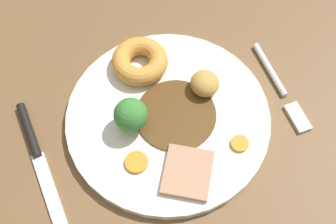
{
  "coord_description": "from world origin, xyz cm",
  "views": [
    {
      "loc": [
        12.22,
        28.1,
        58.02
      ],
      "look_at": [
        1.75,
        2.01,
        6.0
      ],
      "focal_mm": 47.26,
      "sensor_mm": 36.0,
      "label": 1
    }
  ],
  "objects_px": {
    "yorkshire_pudding": "(140,61)",
    "roast_potato_left": "(206,86)",
    "carrot_coin_front": "(240,144)",
    "carrot_coin_back": "(137,162)",
    "meat_slice_main": "(188,172)",
    "dinner_plate": "(168,118)",
    "broccoli_floret": "(131,115)",
    "knife": "(36,151)",
    "fork": "(281,89)"
  },
  "relations": [
    {
      "from": "yorkshire_pudding",
      "to": "roast_potato_left",
      "type": "bearing_deg",
      "value": 133.55
    },
    {
      "from": "carrot_coin_front",
      "to": "carrot_coin_back",
      "type": "xyz_separation_m",
      "value": [
        0.13,
        -0.03,
        0.0
      ]
    },
    {
      "from": "meat_slice_main",
      "to": "yorkshire_pudding",
      "type": "relative_size",
      "value": 0.83
    },
    {
      "from": "dinner_plate",
      "to": "roast_potato_left",
      "type": "xyz_separation_m",
      "value": [
        -0.06,
        -0.02,
        0.02
      ]
    },
    {
      "from": "roast_potato_left",
      "to": "broccoli_floret",
      "type": "distance_m",
      "value": 0.11
    },
    {
      "from": "meat_slice_main",
      "to": "broccoli_floret",
      "type": "bearing_deg",
      "value": -65.3
    },
    {
      "from": "carrot_coin_back",
      "to": "dinner_plate",
      "type": "bearing_deg",
      "value": -142.17
    },
    {
      "from": "carrot_coin_back",
      "to": "knife",
      "type": "relative_size",
      "value": 0.16
    },
    {
      "from": "fork",
      "to": "knife",
      "type": "distance_m",
      "value": 0.35
    },
    {
      "from": "dinner_plate",
      "to": "knife",
      "type": "relative_size",
      "value": 1.5
    },
    {
      "from": "meat_slice_main",
      "to": "knife",
      "type": "bearing_deg",
      "value": -31.8
    },
    {
      "from": "carrot_coin_front",
      "to": "broccoli_floret",
      "type": "distance_m",
      "value": 0.15
    },
    {
      "from": "carrot_coin_front",
      "to": "carrot_coin_back",
      "type": "height_order",
      "value": "same"
    },
    {
      "from": "dinner_plate",
      "to": "carrot_coin_back",
      "type": "relative_size",
      "value": 9.3
    },
    {
      "from": "dinner_plate",
      "to": "broccoli_floret",
      "type": "relative_size",
      "value": 5.4
    },
    {
      "from": "yorkshire_pudding",
      "to": "carrot_coin_back",
      "type": "bearing_deg",
      "value": 68.04
    },
    {
      "from": "fork",
      "to": "knife",
      "type": "xyz_separation_m",
      "value": [
        0.35,
        -0.04,
        0.0
      ]
    },
    {
      "from": "carrot_coin_front",
      "to": "fork",
      "type": "height_order",
      "value": "carrot_coin_front"
    },
    {
      "from": "dinner_plate",
      "to": "roast_potato_left",
      "type": "relative_size",
      "value": 6.82
    },
    {
      "from": "dinner_plate",
      "to": "broccoli_floret",
      "type": "bearing_deg",
      "value": -4.98
    },
    {
      "from": "carrot_coin_front",
      "to": "knife",
      "type": "height_order",
      "value": "carrot_coin_front"
    },
    {
      "from": "yorkshire_pudding",
      "to": "broccoli_floret",
      "type": "xyz_separation_m",
      "value": [
        0.04,
        0.08,
        0.02
      ]
    },
    {
      "from": "dinner_plate",
      "to": "carrot_coin_front",
      "type": "bearing_deg",
      "value": 133.64
    },
    {
      "from": "yorkshire_pudding",
      "to": "knife",
      "type": "height_order",
      "value": "yorkshire_pudding"
    },
    {
      "from": "meat_slice_main",
      "to": "carrot_coin_back",
      "type": "height_order",
      "value": "meat_slice_main"
    },
    {
      "from": "roast_potato_left",
      "to": "meat_slice_main",
      "type": "bearing_deg",
      "value": 55.49
    },
    {
      "from": "broccoli_floret",
      "to": "knife",
      "type": "distance_m",
      "value": 0.14
    },
    {
      "from": "carrot_coin_back",
      "to": "roast_potato_left",
      "type": "bearing_deg",
      "value": -152.63
    },
    {
      "from": "dinner_plate",
      "to": "yorkshire_pudding",
      "type": "height_order",
      "value": "yorkshire_pudding"
    },
    {
      "from": "carrot_coin_back",
      "to": "knife",
      "type": "height_order",
      "value": "carrot_coin_back"
    },
    {
      "from": "dinner_plate",
      "to": "yorkshire_pudding",
      "type": "bearing_deg",
      "value": -85.31
    },
    {
      "from": "roast_potato_left",
      "to": "carrot_coin_front",
      "type": "xyz_separation_m",
      "value": [
        -0.01,
        0.09,
        -0.01
      ]
    },
    {
      "from": "yorkshire_pudding",
      "to": "roast_potato_left",
      "type": "distance_m",
      "value": 0.1
    },
    {
      "from": "meat_slice_main",
      "to": "fork",
      "type": "relative_size",
      "value": 0.44
    },
    {
      "from": "meat_slice_main",
      "to": "fork",
      "type": "xyz_separation_m",
      "value": [
        -0.18,
        -0.07,
        -0.01
      ]
    },
    {
      "from": "knife",
      "to": "dinner_plate",
      "type": "bearing_deg",
      "value": 81.12
    },
    {
      "from": "yorkshire_pudding",
      "to": "fork",
      "type": "relative_size",
      "value": 0.53
    },
    {
      "from": "roast_potato_left",
      "to": "knife",
      "type": "height_order",
      "value": "roast_potato_left"
    },
    {
      "from": "yorkshire_pudding",
      "to": "broccoli_floret",
      "type": "distance_m",
      "value": 0.1
    },
    {
      "from": "roast_potato_left",
      "to": "knife",
      "type": "relative_size",
      "value": 0.22
    },
    {
      "from": "dinner_plate",
      "to": "roast_potato_left",
      "type": "bearing_deg",
      "value": -165.64
    },
    {
      "from": "yorkshire_pudding",
      "to": "carrot_coin_front",
      "type": "bearing_deg",
      "value": 115.58
    },
    {
      "from": "meat_slice_main",
      "to": "dinner_plate",
      "type": "bearing_deg",
      "value": -95.36
    },
    {
      "from": "broccoli_floret",
      "to": "knife",
      "type": "height_order",
      "value": "broccoli_floret"
    },
    {
      "from": "fork",
      "to": "dinner_plate",
      "type": "bearing_deg",
      "value": -94.55
    },
    {
      "from": "roast_potato_left",
      "to": "broccoli_floret",
      "type": "bearing_deg",
      "value": 5.9
    },
    {
      "from": "fork",
      "to": "knife",
      "type": "height_order",
      "value": "knife"
    },
    {
      "from": "broccoli_floret",
      "to": "carrot_coin_front",
      "type": "bearing_deg",
      "value": 146.89
    },
    {
      "from": "carrot_coin_front",
      "to": "fork",
      "type": "bearing_deg",
      "value": -148.91
    },
    {
      "from": "roast_potato_left",
      "to": "dinner_plate",
      "type": "bearing_deg",
      "value": 14.36
    }
  ]
}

